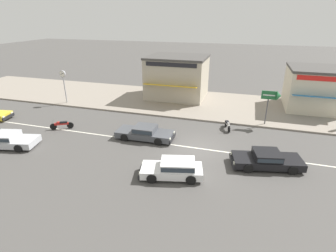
{
  "coord_description": "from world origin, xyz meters",
  "views": [
    {
      "loc": [
        2.97,
        -17.26,
        9.17
      ],
      "look_at": [
        -2.74,
        1.63,
        0.8
      ],
      "focal_mm": 28.0,
      "sensor_mm": 36.0,
      "label": 1
    }
  ],
  "objects_px": {
    "shopfront_corner_warung": "(313,88)",
    "sedan_silver_0": "(7,140)",
    "street_clock": "(63,79)",
    "arrow_signboard": "(276,97)",
    "shopfront_mid_block": "(177,77)",
    "hatchback_white_1": "(174,168)",
    "motorcycle_1": "(61,124)",
    "motorcycle_0": "(228,125)",
    "sedan_dark_grey_4": "(145,132)",
    "sedan_black_3": "(267,159)"
  },
  "relations": [
    {
      "from": "sedan_silver_0",
      "to": "motorcycle_1",
      "type": "distance_m",
      "value": 4.35
    },
    {
      "from": "shopfront_corner_warung",
      "to": "shopfront_mid_block",
      "type": "xyz_separation_m",
      "value": [
        -14.4,
        0.0,
        0.27
      ]
    },
    {
      "from": "street_clock",
      "to": "hatchback_white_1",
      "type": "bearing_deg",
      "value": -34.1
    },
    {
      "from": "sedan_black_3",
      "to": "arrow_signboard",
      "type": "bearing_deg",
      "value": 83.95
    },
    {
      "from": "shopfront_corner_warung",
      "to": "sedan_silver_0",
      "type": "bearing_deg",
      "value": -145.59
    },
    {
      "from": "sedan_dark_grey_4",
      "to": "street_clock",
      "type": "distance_m",
      "value": 13.3
    },
    {
      "from": "motorcycle_0",
      "to": "arrow_signboard",
      "type": "bearing_deg",
      "value": 26.5
    },
    {
      "from": "sedan_dark_grey_4",
      "to": "arrow_signboard",
      "type": "distance_m",
      "value": 11.59
    },
    {
      "from": "sedan_silver_0",
      "to": "hatchback_white_1",
      "type": "relative_size",
      "value": 1.16
    },
    {
      "from": "street_clock",
      "to": "arrow_signboard",
      "type": "distance_m",
      "value": 21.6
    },
    {
      "from": "motorcycle_0",
      "to": "arrow_signboard",
      "type": "height_order",
      "value": "arrow_signboard"
    },
    {
      "from": "hatchback_white_1",
      "to": "motorcycle_0",
      "type": "distance_m",
      "value": 8.67
    },
    {
      "from": "sedan_dark_grey_4",
      "to": "arrow_signboard",
      "type": "xyz_separation_m",
      "value": [
        9.89,
        5.63,
        2.18
      ]
    },
    {
      "from": "motorcycle_1",
      "to": "sedan_black_3",
      "type": "bearing_deg",
      "value": -4.56
    },
    {
      "from": "sedan_dark_grey_4",
      "to": "sedan_silver_0",
      "type": "bearing_deg",
      "value": -155.83
    },
    {
      "from": "street_clock",
      "to": "sedan_black_3",
      "type": "bearing_deg",
      "value": -19.87
    },
    {
      "from": "sedan_black_3",
      "to": "arrow_signboard",
      "type": "height_order",
      "value": "arrow_signboard"
    },
    {
      "from": "hatchback_white_1",
      "to": "arrow_signboard",
      "type": "bearing_deg",
      "value": 58.43
    },
    {
      "from": "hatchback_white_1",
      "to": "motorcycle_0",
      "type": "xyz_separation_m",
      "value": [
        2.51,
        8.3,
        -0.17
      ]
    },
    {
      "from": "shopfront_mid_block",
      "to": "motorcycle_0",
      "type": "bearing_deg",
      "value": -50.13
    },
    {
      "from": "motorcycle_1",
      "to": "hatchback_white_1",
      "type": "bearing_deg",
      "value": -20.4
    },
    {
      "from": "sedan_dark_grey_4",
      "to": "motorcycle_0",
      "type": "xyz_separation_m",
      "value": [
        6.16,
        3.78,
        -0.11
      ]
    },
    {
      "from": "sedan_silver_0",
      "to": "motorcycle_1",
      "type": "xyz_separation_m",
      "value": [
        1.81,
        3.95,
        -0.11
      ]
    },
    {
      "from": "street_clock",
      "to": "arrow_signboard",
      "type": "height_order",
      "value": "street_clock"
    },
    {
      "from": "sedan_black_3",
      "to": "shopfront_mid_block",
      "type": "relative_size",
      "value": 0.71
    },
    {
      "from": "hatchback_white_1",
      "to": "sedan_black_3",
      "type": "bearing_deg",
      "value": 27.7
    },
    {
      "from": "shopfront_mid_block",
      "to": "sedan_dark_grey_4",
      "type": "bearing_deg",
      "value": -87.54
    },
    {
      "from": "arrow_signboard",
      "to": "shopfront_corner_warung",
      "type": "xyz_separation_m",
      "value": [
        4.0,
        6.12,
        -0.45
      ]
    },
    {
      "from": "sedan_black_3",
      "to": "shopfront_mid_block",
      "type": "height_order",
      "value": "shopfront_mid_block"
    },
    {
      "from": "arrow_signboard",
      "to": "hatchback_white_1",
      "type": "bearing_deg",
      "value": -121.57
    },
    {
      "from": "sedan_black_3",
      "to": "street_clock",
      "type": "distance_m",
      "value": 22.26
    },
    {
      "from": "hatchback_white_1",
      "to": "shopfront_mid_block",
      "type": "distance_m",
      "value": 16.92
    },
    {
      "from": "sedan_silver_0",
      "to": "arrow_signboard",
      "type": "bearing_deg",
      "value": 27.04
    },
    {
      "from": "sedan_silver_0",
      "to": "shopfront_mid_block",
      "type": "height_order",
      "value": "shopfront_mid_block"
    },
    {
      "from": "shopfront_corner_warung",
      "to": "street_clock",
      "type": "bearing_deg",
      "value": -167.06
    },
    {
      "from": "arrow_signboard",
      "to": "shopfront_corner_warung",
      "type": "height_order",
      "value": "shopfront_corner_warung"
    },
    {
      "from": "sedan_dark_grey_4",
      "to": "shopfront_corner_warung",
      "type": "height_order",
      "value": "shopfront_corner_warung"
    },
    {
      "from": "hatchback_white_1",
      "to": "sedan_black_3",
      "type": "xyz_separation_m",
      "value": [
        5.47,
        2.87,
        -0.05
      ]
    },
    {
      "from": "sedan_black_3",
      "to": "street_clock",
      "type": "bearing_deg",
      "value": 160.13
    },
    {
      "from": "sedan_silver_0",
      "to": "shopfront_mid_block",
      "type": "relative_size",
      "value": 0.71
    },
    {
      "from": "sedan_silver_0",
      "to": "shopfront_mid_block",
      "type": "bearing_deg",
      "value": 60.72
    },
    {
      "from": "sedan_dark_grey_4",
      "to": "arrow_signboard",
      "type": "relative_size",
      "value": 1.51
    },
    {
      "from": "street_clock",
      "to": "shopfront_corner_warung",
      "type": "bearing_deg",
      "value": 12.94
    },
    {
      "from": "street_clock",
      "to": "shopfront_corner_warung",
      "type": "xyz_separation_m",
      "value": [
        25.6,
        5.88,
        -0.58
      ]
    },
    {
      "from": "arrow_signboard",
      "to": "sedan_black_3",
      "type": "bearing_deg",
      "value": -96.05
    },
    {
      "from": "street_clock",
      "to": "shopfront_mid_block",
      "type": "height_order",
      "value": "shopfront_mid_block"
    },
    {
      "from": "sedan_black_3",
      "to": "arrow_signboard",
      "type": "xyz_separation_m",
      "value": [
        0.77,
        7.29,
        2.18
      ]
    },
    {
      "from": "hatchback_white_1",
      "to": "motorcycle_1",
      "type": "relative_size",
      "value": 2.34
    },
    {
      "from": "motorcycle_0",
      "to": "shopfront_corner_warung",
      "type": "distance_m",
      "value": 11.26
    },
    {
      "from": "hatchback_white_1",
      "to": "motorcycle_0",
      "type": "height_order",
      "value": "hatchback_white_1"
    }
  ]
}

